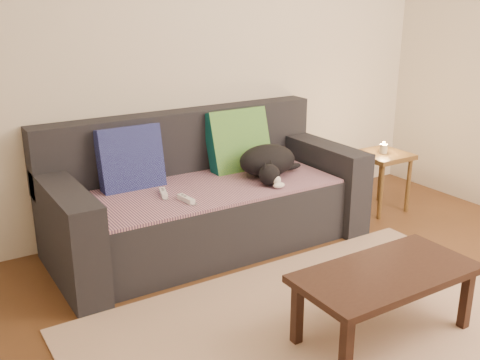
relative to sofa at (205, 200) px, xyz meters
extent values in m
plane|color=brown|center=(0.00, -1.57, -0.31)|extent=(4.50, 4.50, 0.00)
cube|color=beige|center=(0.00, 0.43, 0.99)|extent=(4.50, 0.04, 2.60)
cube|color=#232328|center=(0.00, -0.07, -0.10)|extent=(1.70, 0.78, 0.42)
cube|color=#232328|center=(0.00, 0.33, 0.34)|extent=(2.10, 0.18, 0.45)
cube|color=#232328|center=(-0.95, -0.07, -0.01)|extent=(0.20, 0.90, 0.60)
cube|color=#232328|center=(0.95, -0.07, -0.01)|extent=(0.20, 0.90, 0.60)
cube|color=#372546|center=(0.00, -0.09, 0.12)|extent=(1.66, 0.74, 0.02)
cube|color=#131044|center=(-0.45, 0.17, 0.32)|extent=(0.42, 0.18, 0.43)
cube|color=#0B4845|center=(0.37, 0.17, 0.32)|extent=(0.46, 0.24, 0.48)
ellipsoid|color=black|center=(0.44, -0.10, 0.24)|extent=(0.50, 0.45, 0.22)
sphere|color=black|center=(0.33, -0.29, 0.21)|extent=(0.19, 0.19, 0.14)
sphere|color=white|center=(0.35, -0.35, 0.18)|extent=(0.08, 0.08, 0.06)
ellipsoid|color=black|center=(0.63, -0.13, 0.17)|extent=(0.17, 0.12, 0.05)
cube|color=white|center=(-0.35, -0.10, 0.15)|extent=(0.08, 0.15, 0.03)
cube|color=white|center=(-0.27, -0.27, 0.15)|extent=(0.05, 0.15, 0.03)
cube|color=brown|center=(1.48, -0.18, 0.14)|extent=(0.37, 0.37, 0.04)
cylinder|color=brown|center=(1.33, -0.33, -0.09)|extent=(0.03, 0.03, 0.43)
cylinder|color=brown|center=(1.63, -0.33, -0.09)|extent=(0.03, 0.03, 0.43)
cylinder|color=brown|center=(1.33, -0.03, -0.09)|extent=(0.03, 0.03, 0.43)
cylinder|color=brown|center=(1.63, -0.03, -0.09)|extent=(0.03, 0.03, 0.43)
cylinder|color=beige|center=(1.48, -0.18, 0.19)|extent=(0.06, 0.06, 0.07)
sphere|color=#FFBF59|center=(1.48, -0.18, 0.24)|extent=(0.02, 0.02, 0.02)
cube|color=tan|center=(0.00, -1.42, -0.30)|extent=(2.50, 1.80, 0.01)
cube|color=black|center=(0.21, -1.47, 0.04)|extent=(0.92, 0.46, 0.04)
cube|color=black|center=(-0.20, -1.64, -0.14)|extent=(0.05, 0.05, 0.33)
cube|color=black|center=(0.61, -1.64, -0.14)|extent=(0.05, 0.05, 0.33)
cube|color=black|center=(-0.20, -1.29, -0.14)|extent=(0.05, 0.05, 0.33)
cube|color=black|center=(0.61, -1.29, -0.14)|extent=(0.05, 0.05, 0.33)
camera|label=1|loc=(-1.69, -3.17, 1.33)|focal=42.00mm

